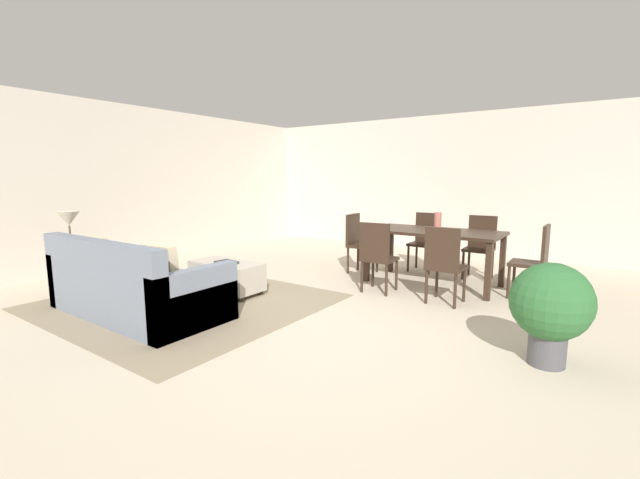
# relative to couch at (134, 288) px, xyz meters

# --- Properties ---
(ground_plane) EXTENTS (10.80, 10.80, 0.00)m
(ground_plane) POSITION_rel_couch_xyz_m (1.80, 0.86, -0.29)
(ground_plane) COLOR beige
(wall_back) EXTENTS (9.00, 0.12, 2.70)m
(wall_back) POSITION_rel_couch_xyz_m (1.80, 5.86, 1.06)
(wall_back) COLOR beige
(wall_back) RESTS_ON ground_plane
(wall_left) EXTENTS (0.12, 11.00, 2.70)m
(wall_left) POSITION_rel_couch_xyz_m (-2.70, 1.36, 1.06)
(wall_left) COLOR beige
(wall_left) RESTS_ON ground_plane
(area_rug) EXTENTS (3.00, 2.80, 0.01)m
(area_rug) POSITION_rel_couch_xyz_m (0.09, 0.61, -0.29)
(area_rug) COLOR gray
(area_rug) RESTS_ON ground_plane
(couch) EXTENTS (2.07, 0.97, 0.86)m
(couch) POSITION_rel_couch_xyz_m (0.00, 0.00, 0.00)
(couch) COLOR slate
(couch) RESTS_ON ground_plane
(ottoman_table) EXTENTS (0.97, 0.47, 0.41)m
(ottoman_table) POSITION_rel_couch_xyz_m (0.18, 1.16, -0.06)
(ottoman_table) COLOR #B7AD9E
(ottoman_table) RESTS_ON ground_plane
(side_table) EXTENTS (0.40, 0.40, 0.54)m
(side_table) POSITION_rel_couch_xyz_m (-1.34, -0.02, 0.14)
(side_table) COLOR brown
(side_table) RESTS_ON ground_plane
(table_lamp) EXTENTS (0.26, 0.26, 0.53)m
(table_lamp) POSITION_rel_couch_xyz_m (-1.34, -0.02, 0.66)
(table_lamp) COLOR brown
(table_lamp) RESTS_ON side_table
(dining_table) EXTENTS (1.78, 0.90, 0.76)m
(dining_table) POSITION_rel_couch_xyz_m (2.19, 3.13, 0.38)
(dining_table) COLOR #332319
(dining_table) RESTS_ON ground_plane
(dining_chair_near_left) EXTENTS (0.42, 0.42, 0.92)m
(dining_chair_near_left) POSITION_rel_couch_xyz_m (1.76, 2.28, 0.23)
(dining_chair_near_left) COLOR #332319
(dining_chair_near_left) RESTS_ON ground_plane
(dining_chair_near_right) EXTENTS (0.40, 0.40, 0.92)m
(dining_chair_near_right) POSITION_rel_couch_xyz_m (2.63, 2.28, 0.23)
(dining_chair_near_right) COLOR #332319
(dining_chair_near_right) RESTS_ON ground_plane
(dining_chair_far_left) EXTENTS (0.40, 0.40, 0.92)m
(dining_chair_far_left) POSITION_rel_couch_xyz_m (1.77, 3.92, 0.23)
(dining_chair_far_left) COLOR #332319
(dining_chair_far_left) RESTS_ON ground_plane
(dining_chair_far_right) EXTENTS (0.41, 0.41, 0.92)m
(dining_chair_far_right) POSITION_rel_couch_xyz_m (2.62, 3.92, 0.23)
(dining_chair_far_right) COLOR #332319
(dining_chair_far_right) RESTS_ON ground_plane
(dining_chair_head_east) EXTENTS (0.40, 0.40, 0.92)m
(dining_chair_head_east) POSITION_rel_couch_xyz_m (3.46, 3.15, 0.23)
(dining_chair_head_east) COLOR #332319
(dining_chair_head_east) RESTS_ON ground_plane
(dining_chair_head_west) EXTENTS (0.42, 0.42, 0.92)m
(dining_chair_head_west) POSITION_rel_couch_xyz_m (0.97, 3.16, 0.23)
(dining_chair_head_west) COLOR #332319
(dining_chair_head_west) RESTS_ON ground_plane
(vase_centerpiece) EXTENTS (0.10, 0.10, 0.25)m
(vase_centerpiece) POSITION_rel_couch_xyz_m (2.25, 3.09, 0.59)
(vase_centerpiece) COLOR #B26659
(vase_centerpiece) RESTS_ON dining_table
(book_on_ottoman) EXTENTS (0.28, 0.23, 0.03)m
(book_on_ottoman) POSITION_rel_couch_xyz_m (0.26, 1.09, 0.13)
(book_on_ottoman) COLOR #333338
(book_on_ottoman) RESTS_ON ottoman_table
(potted_plant) EXTENTS (0.61, 0.61, 0.83)m
(potted_plant) POSITION_rel_couch_xyz_m (3.84, 1.19, 0.20)
(potted_plant) COLOR #4C4C51
(potted_plant) RESTS_ON ground_plane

